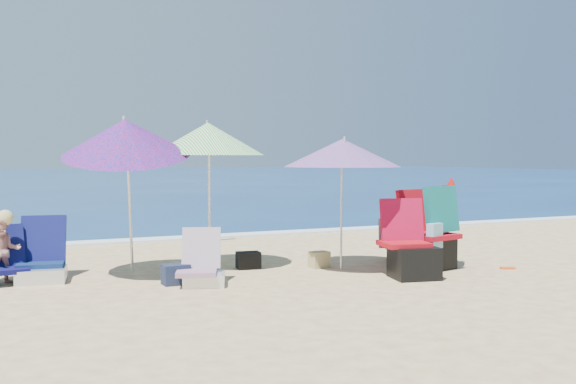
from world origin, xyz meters
name	(u,v)px	position (x,y,z in m)	size (l,w,h in m)	color
ground	(342,283)	(0.00, 0.00, 0.00)	(120.00, 120.00, 0.00)	#D8BC84
sea	(52,178)	(0.00, 45.00, -0.05)	(120.00, 80.00, 0.12)	navy
foam	(217,236)	(0.00, 5.10, 0.02)	(120.00, 0.50, 0.04)	white
umbrella_turquoise	(342,153)	(0.40, 0.73, 1.63)	(2.09, 2.09, 1.86)	silver
umbrella_striped	(208,139)	(-1.25, 1.61, 1.83)	(1.69, 1.69, 2.09)	white
umbrella_blue	(126,137)	(-2.42, 1.36, 1.83)	(2.07, 2.11, 2.23)	silver
furled_umbrella	(446,217)	(1.95, 0.45, 0.71)	(0.18, 0.26, 1.30)	#B8110D
chair_navy	(42,264)	(-3.43, 1.70, 0.21)	(0.69, 0.87, 0.81)	#0C1F48
chair_rainbow	(202,270)	(-1.65, 0.58, 0.18)	(0.72, 0.74, 0.69)	#F27155
camp_chair_left	(411,254)	(0.98, -0.08, 0.31)	(0.74, 0.74, 1.03)	#A70B15
camp_chair_right	(429,239)	(1.60, 0.38, 0.43)	(0.78, 0.83, 1.18)	#A90C1A
person_center	(405,232)	(1.68, 1.09, 0.45)	(0.75, 0.64, 0.92)	tan
person_left	(4,250)	(-3.88, 1.69, 0.42)	(0.56, 0.69, 0.92)	tan
bag_navy_a	(176,274)	(-1.94, 0.75, 0.13)	(0.33, 0.25, 0.25)	#1B233B
bag_black_a	(248,260)	(-0.71, 1.45, 0.12)	(0.35, 0.28, 0.24)	black
bag_tan	(319,260)	(0.24, 1.12, 0.11)	(0.29, 0.22, 0.23)	tan
bag_navy_b	(409,252)	(1.63, 0.91, 0.16)	(0.51, 0.43, 0.33)	#191D39
orange_item	(508,268)	(2.61, -0.08, 0.01)	(0.22, 0.16, 0.03)	#DD4B17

